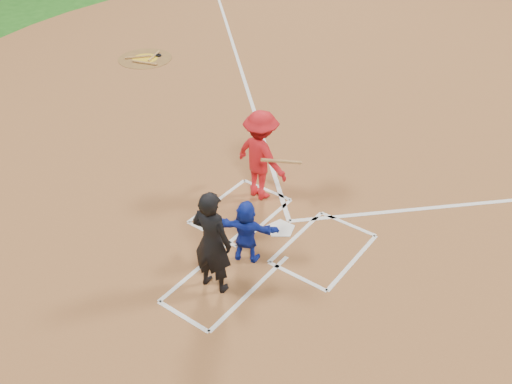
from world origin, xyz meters
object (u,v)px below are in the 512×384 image
Objects in this scene: home_plate at (281,229)px; batter_at_plate at (261,156)px; on_deck_circle at (145,59)px; umpire at (212,242)px; catcher at (246,231)px.

home_plate is 0.31× the size of batter_at_plate.
umpire is (8.25, -6.44, 0.98)m from on_deck_circle.
on_deck_circle is at bearing -43.81° from umpire.
catcher reaches higher than on_deck_circle.
catcher is (-0.03, -1.05, 0.61)m from home_plate.
home_plate is 0.31× the size of umpire.
umpire reaches higher than batter_at_plate.
home_plate reaches higher than on_deck_circle.
on_deck_circle is at bearing -55.90° from catcher.
on_deck_circle is 8.30m from batter_at_plate.
on_deck_circle is (-8.30, 4.49, -0.00)m from home_plate.
on_deck_circle is 9.97m from catcher.
on_deck_circle is at bearing 152.53° from batter_at_plate.
home_plate is at bearing -35.14° from batter_at_plate.
umpire is (-0.02, -0.89, 0.36)m from catcher.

